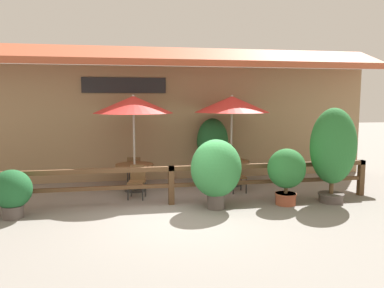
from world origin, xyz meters
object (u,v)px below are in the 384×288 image
object	(u,v)px
potted_plant_entrance_palm	(333,148)
potted_plant_tall_tropical	(12,191)
patio_umbrella_near	(133,105)
chair_near_streetside	(137,180)
dining_table_middle	(231,165)
chair_near_wallside	(134,169)
potted_plant_broad_leaf	(286,171)
potted_plant_small_flowering	(212,142)
chair_middle_wallside	(227,165)
chair_middle_streetside	(236,175)
dining_table_near	(135,169)
patio_umbrella_middle	(232,104)
potted_plant_corner_fern	(216,170)

from	to	relation	value
potted_plant_entrance_palm	potted_plant_tall_tropical	bearing A→B (deg)	179.75
patio_umbrella_near	chair_near_streetside	world-z (taller)	patio_umbrella_near
dining_table_middle	chair_near_streetside	bearing A→B (deg)	-161.37
patio_umbrella_near	chair_near_wallside	distance (m)	2.10
dining_table_middle	potted_plant_tall_tropical	size ratio (longest dim) A/B	1.01
dining_table_middle	potted_plant_tall_tropical	distance (m)	5.94
potted_plant_broad_leaf	potted_plant_small_flowering	bearing A→B (deg)	110.68
dining_table_middle	chair_middle_wallside	world-z (taller)	chair_middle_wallside
patio_umbrella_near	dining_table_middle	distance (m)	3.39
chair_near_streetside	dining_table_middle	world-z (taller)	chair_near_streetside
dining_table_middle	chair_middle_streetside	bearing A→B (deg)	-94.82
dining_table_near	chair_near_wallside	size ratio (longest dim) A/B	1.26
dining_table_near	potted_plant_small_flowering	bearing A→B (deg)	20.81
chair_near_wallside	potted_plant_entrance_palm	xyz separation A→B (m)	(4.81, -2.85, 0.89)
chair_middle_wallside	potted_plant_small_flowering	bearing A→B (deg)	-15.02
potted_plant_entrance_palm	dining_table_middle	bearing A→B (deg)	131.60
chair_near_streetside	patio_umbrella_middle	distance (m)	3.55
chair_near_streetside	potted_plant_tall_tropical	xyz separation A→B (m)	(-2.71, -1.23, 0.12)
potted_plant_broad_leaf	potted_plant_tall_tropical	bearing A→B (deg)	179.56
chair_middle_streetside	potted_plant_small_flowering	size ratio (longest dim) A/B	0.43
chair_near_wallside	patio_umbrella_middle	xyz separation A→B (m)	(2.84, -0.63, 1.94)
patio_umbrella_middle	potted_plant_entrance_palm	xyz separation A→B (m)	(1.97, -2.21, -1.06)
patio_umbrella_near	potted_plant_broad_leaf	xyz separation A→B (m)	(3.60, -2.07, -1.59)
chair_middle_wallside	potted_plant_small_flowering	distance (m)	0.90
chair_near_streetside	potted_plant_broad_leaf	bearing A→B (deg)	-6.59
patio_umbrella_middle	potted_plant_entrance_palm	distance (m)	3.14
patio_umbrella_middle	patio_umbrella_near	bearing A→B (deg)	-176.86
chair_near_streetside	potted_plant_small_flowering	xyz separation A→B (m)	(2.43, 1.73, 0.75)
patio_umbrella_near	potted_plant_tall_tropical	xyz separation A→B (m)	(-2.67, -2.02, -1.83)
chair_middle_streetside	potted_plant_tall_tropical	distance (m)	5.64
chair_near_streetside	potted_plant_small_flowering	distance (m)	3.07
chair_middle_streetside	chair_near_streetside	bearing A→B (deg)	179.20
dining_table_middle	potted_plant_small_flowering	distance (m)	1.07
chair_near_wallside	potted_plant_tall_tropical	world-z (taller)	potted_plant_tall_tropical
chair_near_wallside	chair_middle_wallside	xyz separation A→B (m)	(2.94, 0.14, 0.00)
chair_near_streetside	potted_plant_corner_fern	distance (m)	2.27
chair_near_streetside	potted_plant_small_flowering	bearing A→B (deg)	48.68
chair_near_streetside	patio_umbrella_middle	size ratio (longest dim) A/B	0.32
dining_table_near	chair_near_wallside	distance (m)	0.80
potted_plant_entrance_palm	potted_plant_small_flowering	xyz separation A→B (m)	(-2.35, 2.99, -0.13)
potted_plant_corner_fern	potted_plant_entrance_palm	xyz separation A→B (m)	(2.99, 0.04, 0.43)
potted_plant_small_flowering	chair_near_wallside	bearing A→B (deg)	-176.59
chair_middle_wallside	chair_middle_streetside	bearing A→B (deg)	69.70
chair_middle_wallside	potted_plant_tall_tropical	xyz separation A→B (m)	(-5.62, -2.96, 0.12)
dining_table_middle	potted_plant_corner_fern	xyz separation A→B (m)	(-1.02, -2.26, 0.32)
chair_near_wallside	potted_plant_small_flowering	bearing A→B (deg)	-168.20
potted_plant_entrance_palm	chair_middle_streetside	bearing A→B (deg)	144.64
patio_umbrella_near	dining_table_near	size ratio (longest dim) A/B	2.52
patio_umbrella_near	potted_plant_entrance_palm	world-z (taller)	patio_umbrella_near
chair_near_streetside	potted_plant_entrance_palm	xyz separation A→B (m)	(4.78, -1.27, 0.89)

